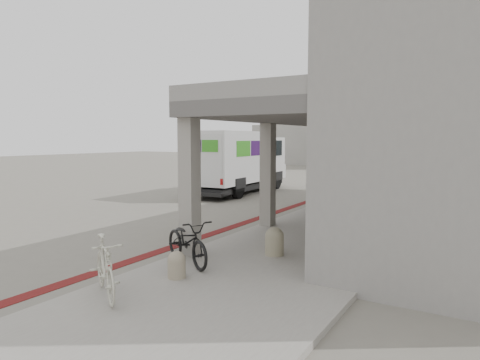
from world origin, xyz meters
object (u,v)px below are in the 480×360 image
Objects in this scene: utility_cabinet at (360,203)px; fedex_truck at (239,160)px; bench at (366,218)px; bicycle_cream at (105,267)px; bicycle_black at (187,241)px.

fedex_truck is at bearing 134.18° from utility_cabinet.
bench is 8.35m from bicycle_cream.
bicycle_black is at bearing -118.25° from utility_cabinet.
bicycle_black is 2.30m from bicycle_cream.
bench is 1.17× the size of bicycle_cream.
fedex_truck is at bearing 53.28° from bicycle_black.
fedex_truck is 10.50m from bench.
utility_cabinet is (7.68, -4.70, -1.06)m from fedex_truck.
fedex_truck reaches higher than bicycle_cream.
utility_cabinet is at bearing 22.38° from bicycle_cream.
utility_cabinet is (-0.62, 1.61, 0.20)m from bench.
utility_cabinet is at bearing 95.72° from bench.
utility_cabinet is 0.56× the size of bicycle_black.
fedex_truck is 7.12× the size of utility_cabinet.
bicycle_black is 1.10× the size of bicycle_cream.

